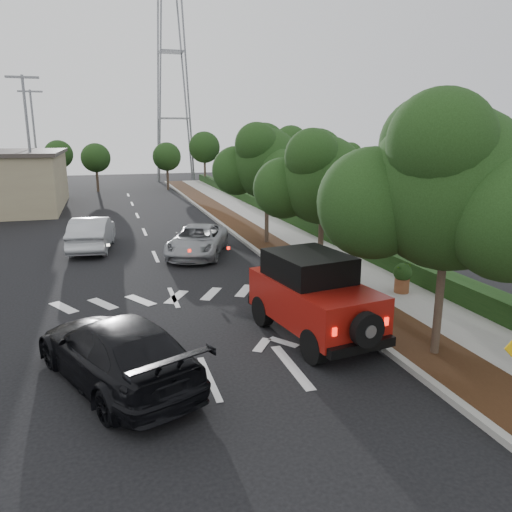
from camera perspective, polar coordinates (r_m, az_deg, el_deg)
name	(u,v)px	position (r m, az deg, el deg)	size (l,w,h in m)	color
ground	(209,378)	(11.71, -5.35, -13.75)	(120.00, 120.00, 0.00)	black
curb	(253,248)	(23.75, -0.33, 0.89)	(0.20, 70.00, 0.15)	#9E9B93
planting_strip	(273,247)	(24.05, 1.96, 1.01)	(1.80, 70.00, 0.12)	black
sidewalk	(309,245)	(24.72, 6.13, 1.29)	(2.00, 70.00, 0.12)	gray
hedge	(336,236)	(25.22, 9.09, 2.23)	(0.80, 70.00, 0.80)	black
transmission_tower	(176,181)	(58.98, -9.10, 8.45)	(7.00, 4.00, 28.00)	slate
street_tree_near	(434,356)	(13.44, 19.66, -10.75)	(3.80, 3.80, 5.92)	black
street_tree_mid	(319,280)	(19.11, 7.27, -2.70)	(3.20, 3.20, 5.32)	black
street_tree_far	(267,244)	(24.99, 1.22, 1.36)	(3.40, 3.40, 5.62)	black
light_pole_a	(37,215)	(36.87, -23.76, 4.26)	(2.00, 0.22, 9.00)	slate
light_pole_b	(41,195)	(48.81, -23.39, 6.38)	(2.00, 0.22, 9.00)	slate
red_jeep	(310,294)	(13.66, 6.20, -4.38)	(2.58, 4.62, 2.28)	black
silver_suv_ahead	(198,241)	(22.74, -6.69, 1.74)	(2.23, 4.83, 1.34)	#93959A
black_suv_oncoming	(116,351)	(11.61, -15.73, -10.36)	(2.11, 5.18, 1.50)	black
silver_sedan_oncoming	(92,233)	(24.91, -18.24, 2.47)	(1.67, 4.78, 1.57)	#B2B5BA
terracotta_planter	(402,275)	(17.64, 16.39, -2.10)	(0.62, 0.62, 1.09)	brown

